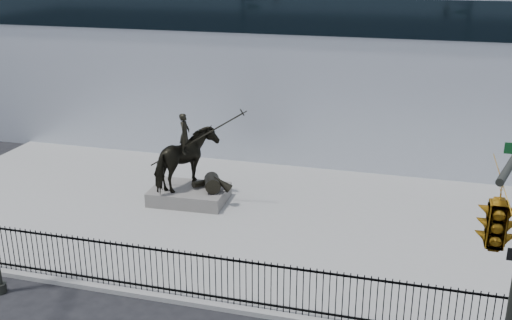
# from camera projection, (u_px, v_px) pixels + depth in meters

# --- Properties ---
(plaza) EXTENTS (30.00, 12.00, 0.15)m
(plaza) POSITION_uv_depth(u_px,v_px,m) (281.00, 223.00, 22.28)
(plaza) COLOR gray
(plaza) RESTS_ON ground
(building) EXTENTS (44.00, 14.00, 9.00)m
(building) POSITION_uv_depth(u_px,v_px,m) (337.00, 50.00, 32.62)
(building) COLOR silver
(building) RESTS_ON ground
(picket_fence) EXTENTS (22.10, 0.10, 1.50)m
(picket_fence) POSITION_uv_depth(u_px,v_px,m) (234.00, 281.00, 16.78)
(picket_fence) COLOR black
(picket_fence) RESTS_ON plaza
(statue_plinth) EXTENTS (3.05, 2.17, 0.56)m
(statue_plinth) POSITION_uv_depth(u_px,v_px,m) (189.00, 195.00, 23.93)
(statue_plinth) COLOR #635F5A
(statue_plinth) RESTS_ON plaza
(equestrian_statue) EXTENTS (3.80, 2.43, 3.22)m
(equestrian_statue) POSITION_uv_depth(u_px,v_px,m) (189.00, 161.00, 23.44)
(equestrian_statue) COLOR black
(equestrian_statue) RESTS_ON statue_plinth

